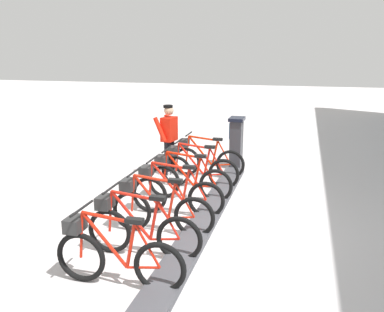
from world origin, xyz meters
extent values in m
plane|color=beige|center=(0.00, 0.00, 0.00)|extent=(60.00, 60.00, 0.00)
cube|color=#47474C|center=(0.00, 0.00, 0.05)|extent=(0.44, 6.46, 0.10)
cube|color=#38383D|center=(0.05, -3.59, 0.60)|extent=(0.28, 0.44, 1.20)
cube|color=#194C8C|center=(0.20, -3.59, 0.95)|extent=(0.03, 0.30, 0.40)
cube|color=black|center=(0.05, -3.59, 1.24)|extent=(0.36, 0.52, 0.08)
torus|color=black|center=(0.03, -2.64, 0.33)|extent=(0.67, 0.08, 0.67)
torus|color=black|center=(1.07, -2.62, 0.33)|extent=(0.67, 0.08, 0.67)
cylinder|color=red|center=(0.73, -2.63, 0.61)|extent=(0.60, 0.05, 0.70)
cylinder|color=red|center=(0.39, -2.63, 0.58)|extent=(0.16, 0.05, 0.61)
cylinder|color=red|center=(0.67, -2.63, 0.92)|extent=(0.69, 0.05, 0.11)
cylinder|color=red|center=(0.24, -2.63, 0.31)|extent=(0.43, 0.04, 0.09)
cylinder|color=red|center=(0.18, -2.63, 0.61)|extent=(0.33, 0.04, 0.56)
cylinder|color=red|center=(1.04, -2.62, 0.64)|extent=(0.10, 0.04, 0.62)
cube|color=black|center=(0.33, -2.63, 0.91)|extent=(0.22, 0.10, 0.06)
cylinder|color=black|center=(1.01, -2.62, 1.00)|extent=(0.04, 0.54, 0.03)
cube|color=#2D2D2D|center=(1.12, -2.62, 0.78)|extent=(0.20, 0.28, 0.18)
torus|color=black|center=(0.03, -1.83, 0.33)|extent=(0.67, 0.08, 0.67)
torus|color=black|center=(1.07, -1.81, 0.33)|extent=(0.67, 0.08, 0.67)
cylinder|color=red|center=(0.73, -1.82, 0.61)|extent=(0.60, 0.05, 0.70)
cylinder|color=red|center=(0.39, -1.82, 0.58)|extent=(0.16, 0.05, 0.61)
cylinder|color=red|center=(0.67, -1.82, 0.92)|extent=(0.69, 0.05, 0.11)
cylinder|color=red|center=(0.24, -1.83, 0.31)|extent=(0.43, 0.04, 0.09)
cylinder|color=red|center=(0.18, -1.83, 0.61)|extent=(0.33, 0.04, 0.56)
cylinder|color=red|center=(1.04, -1.81, 0.64)|extent=(0.10, 0.04, 0.62)
cube|color=black|center=(0.33, -1.82, 0.91)|extent=(0.22, 0.10, 0.06)
cylinder|color=black|center=(1.01, -1.81, 1.00)|extent=(0.04, 0.54, 0.03)
cube|color=#2D2D2D|center=(1.12, -1.81, 0.78)|extent=(0.20, 0.28, 0.18)
torus|color=black|center=(0.03, -1.02, 0.33)|extent=(0.67, 0.08, 0.67)
torus|color=black|center=(1.07, -1.00, 0.33)|extent=(0.67, 0.08, 0.67)
cylinder|color=red|center=(0.73, -1.01, 0.61)|extent=(0.60, 0.05, 0.70)
cylinder|color=red|center=(0.39, -1.01, 0.58)|extent=(0.16, 0.05, 0.61)
cylinder|color=red|center=(0.67, -1.01, 0.92)|extent=(0.69, 0.05, 0.11)
cylinder|color=red|center=(0.24, -1.02, 0.31)|extent=(0.43, 0.04, 0.09)
cylinder|color=red|center=(0.18, -1.02, 0.61)|extent=(0.33, 0.04, 0.56)
cylinder|color=red|center=(1.04, -1.01, 0.64)|extent=(0.10, 0.04, 0.62)
cube|color=black|center=(0.33, -1.02, 0.91)|extent=(0.22, 0.10, 0.06)
cylinder|color=black|center=(1.01, -1.01, 1.00)|extent=(0.04, 0.54, 0.03)
cube|color=#2D2D2D|center=(1.12, -1.00, 0.78)|extent=(0.20, 0.28, 0.18)
torus|color=black|center=(0.03, -0.21, 0.33)|extent=(0.67, 0.08, 0.67)
torus|color=black|center=(1.07, -0.20, 0.33)|extent=(0.67, 0.08, 0.67)
cylinder|color=red|center=(0.73, -0.20, 0.61)|extent=(0.60, 0.05, 0.70)
cylinder|color=red|center=(0.39, -0.21, 0.58)|extent=(0.16, 0.05, 0.61)
cylinder|color=red|center=(0.67, -0.20, 0.92)|extent=(0.69, 0.05, 0.11)
cylinder|color=red|center=(0.24, -0.21, 0.31)|extent=(0.43, 0.04, 0.09)
cylinder|color=red|center=(0.18, -0.21, 0.61)|extent=(0.33, 0.04, 0.56)
cylinder|color=red|center=(1.04, -0.20, 0.64)|extent=(0.10, 0.04, 0.62)
cube|color=black|center=(0.33, -0.21, 0.91)|extent=(0.22, 0.10, 0.06)
cylinder|color=black|center=(1.01, -0.20, 1.00)|extent=(0.04, 0.54, 0.03)
cube|color=#2D2D2D|center=(1.12, -0.20, 0.78)|extent=(0.20, 0.28, 0.18)
torus|color=black|center=(0.03, 0.60, 0.33)|extent=(0.67, 0.08, 0.67)
torus|color=black|center=(1.07, 0.61, 0.33)|extent=(0.67, 0.08, 0.67)
cylinder|color=red|center=(0.73, 0.61, 0.61)|extent=(0.60, 0.05, 0.70)
cylinder|color=red|center=(0.39, 0.60, 0.58)|extent=(0.16, 0.05, 0.61)
cylinder|color=red|center=(0.67, 0.61, 0.92)|extent=(0.69, 0.05, 0.11)
cylinder|color=red|center=(0.24, 0.60, 0.31)|extent=(0.43, 0.04, 0.09)
cylinder|color=red|center=(0.18, 0.60, 0.61)|extent=(0.33, 0.04, 0.56)
cylinder|color=red|center=(1.04, 0.61, 0.64)|extent=(0.10, 0.04, 0.62)
cube|color=black|center=(0.33, 0.60, 0.91)|extent=(0.22, 0.10, 0.06)
cylinder|color=black|center=(1.01, 0.61, 1.00)|extent=(0.04, 0.54, 0.03)
cube|color=#2D2D2D|center=(1.12, 0.61, 0.78)|extent=(0.20, 0.28, 0.18)
torus|color=black|center=(0.03, 1.40, 0.33)|extent=(0.67, 0.08, 0.67)
torus|color=black|center=(1.07, 1.42, 0.33)|extent=(0.67, 0.08, 0.67)
cylinder|color=red|center=(0.73, 1.42, 0.61)|extent=(0.60, 0.05, 0.70)
cylinder|color=red|center=(0.39, 1.41, 0.58)|extent=(0.16, 0.05, 0.61)
cylinder|color=red|center=(0.67, 1.41, 0.92)|extent=(0.69, 0.05, 0.11)
cylinder|color=red|center=(0.24, 1.41, 0.31)|extent=(0.43, 0.04, 0.09)
cylinder|color=red|center=(0.18, 1.41, 0.61)|extent=(0.33, 0.04, 0.56)
cylinder|color=red|center=(1.04, 1.42, 0.64)|extent=(0.10, 0.04, 0.62)
cube|color=black|center=(0.33, 1.41, 0.91)|extent=(0.22, 0.10, 0.06)
cylinder|color=black|center=(1.01, 1.42, 1.00)|extent=(0.04, 0.54, 0.03)
cube|color=#2D2D2D|center=(1.12, 1.42, 0.78)|extent=(0.20, 0.28, 0.18)
torus|color=black|center=(0.03, 2.21, 0.33)|extent=(0.67, 0.08, 0.67)
torus|color=black|center=(1.07, 2.23, 0.33)|extent=(0.67, 0.08, 0.67)
cylinder|color=red|center=(0.73, 2.22, 0.61)|extent=(0.60, 0.05, 0.70)
cylinder|color=red|center=(0.39, 2.22, 0.58)|extent=(0.16, 0.05, 0.61)
cylinder|color=red|center=(0.67, 2.22, 0.92)|extent=(0.69, 0.05, 0.11)
cylinder|color=red|center=(0.24, 2.22, 0.31)|extent=(0.43, 0.04, 0.09)
cylinder|color=red|center=(0.18, 2.22, 0.61)|extent=(0.33, 0.04, 0.56)
cylinder|color=red|center=(1.04, 2.23, 0.64)|extent=(0.10, 0.04, 0.62)
cube|color=black|center=(0.33, 2.22, 0.91)|extent=(0.22, 0.10, 0.06)
cylinder|color=black|center=(1.01, 2.23, 1.00)|extent=(0.04, 0.54, 0.03)
cube|color=#2D2D2D|center=(1.12, 2.23, 0.78)|extent=(0.20, 0.28, 0.18)
cube|color=white|center=(1.56, -2.49, 0.05)|extent=(0.28, 0.15, 0.10)
cube|color=white|center=(1.41, -2.69, 0.05)|extent=(0.28, 0.15, 0.10)
cylinder|color=black|center=(1.50, -2.49, 0.43)|extent=(0.15, 0.15, 0.82)
cylinder|color=black|center=(1.47, -2.69, 0.43)|extent=(0.15, 0.15, 0.82)
cube|color=red|center=(1.48, -2.59, 1.10)|extent=(0.33, 0.44, 0.56)
cylinder|color=red|center=(1.63, -2.35, 1.13)|extent=(0.35, 0.16, 0.57)
cylinder|color=red|center=(1.54, -2.86, 1.13)|extent=(0.35, 0.16, 0.57)
sphere|color=tan|center=(1.48, -2.59, 1.53)|extent=(0.22, 0.22, 0.22)
cylinder|color=black|center=(1.50, -2.59, 1.63)|extent=(0.22, 0.22, 0.06)
camera|label=1|loc=(-1.52, 6.43, 2.86)|focal=38.64mm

